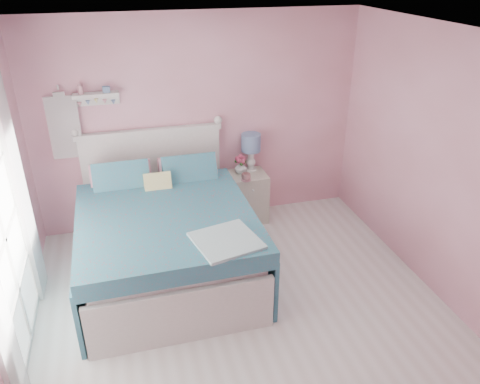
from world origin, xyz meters
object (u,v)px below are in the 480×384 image
nightstand (248,196)px  teacup (246,177)px  bed (166,238)px  table_lamp (251,145)px  vase (241,167)px

nightstand → teacup: (-0.08, -0.17, 0.37)m
bed → table_lamp: bed is taller
nightstand → table_lamp: (0.06, 0.11, 0.66)m
table_lamp → vase: bearing=-159.6°
table_lamp → teacup: size_ratio=4.33×
bed → table_lamp: (1.24, 0.98, 0.57)m
bed → teacup: size_ratio=19.78×
bed → teacup: (1.09, 0.70, 0.27)m
table_lamp → vase: table_lamp is taller
bed → vase: size_ratio=14.44×
bed → table_lamp: size_ratio=4.57×
bed → vase: bed is taller
vase → bed: bearing=-139.5°
table_lamp → teacup: (-0.14, -0.28, -0.30)m
bed → teacup: 1.33m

